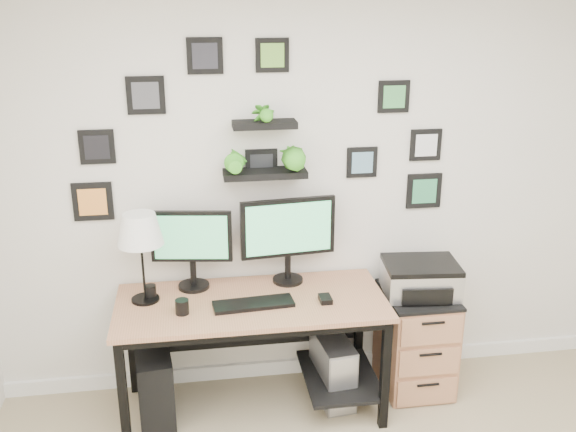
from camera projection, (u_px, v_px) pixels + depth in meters
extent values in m
plane|color=silver|center=(311.00, 191.00, 4.03)|extent=(4.00, 0.00, 4.00)
cube|color=white|center=(309.00, 364.00, 4.43)|extent=(4.00, 0.03, 0.10)
cube|color=#B07753|center=(252.00, 303.00, 3.81)|extent=(1.60, 0.70, 0.03)
cube|color=black|center=(252.00, 309.00, 3.82)|extent=(1.54, 0.64, 0.05)
cube|color=black|center=(247.00, 318.00, 4.21)|extent=(1.44, 0.02, 0.41)
cube|color=black|center=(339.00, 375.00, 4.07)|extent=(0.45, 0.63, 0.03)
cube|color=black|center=(123.00, 398.00, 3.54)|extent=(0.05, 0.05, 0.72)
cube|color=black|center=(132.00, 342.00, 4.10)|extent=(0.05, 0.05, 0.72)
cube|color=black|center=(385.00, 375.00, 3.76)|extent=(0.05, 0.05, 0.72)
cube|color=black|center=(359.00, 325.00, 4.32)|extent=(0.05, 0.05, 0.72)
cylinder|color=black|center=(194.00, 286.00, 3.97)|extent=(0.22, 0.22, 0.02)
cylinder|color=black|center=(193.00, 273.00, 3.94)|extent=(0.04, 0.04, 0.17)
cube|color=black|center=(191.00, 236.00, 3.86)|extent=(0.49, 0.11, 0.32)
cube|color=#4CB272|center=(191.00, 238.00, 3.84)|extent=(0.44, 0.07, 0.28)
cylinder|color=black|center=(288.00, 280.00, 4.05)|extent=(0.21, 0.21, 0.02)
cylinder|color=black|center=(288.00, 267.00, 4.03)|extent=(0.04, 0.04, 0.17)
cube|color=black|center=(288.00, 228.00, 3.93)|extent=(0.59, 0.09, 0.37)
cube|color=#4CB272|center=(289.00, 229.00, 3.91)|extent=(0.53, 0.06, 0.32)
cube|color=black|center=(253.00, 304.00, 3.74)|extent=(0.48, 0.19, 0.02)
cube|color=black|center=(325.00, 299.00, 3.79)|extent=(0.07, 0.11, 0.03)
cylinder|color=black|center=(146.00, 299.00, 3.80)|extent=(0.16, 0.16, 0.02)
cylinder|color=black|center=(142.00, 261.00, 3.72)|extent=(0.01, 0.01, 0.49)
cone|color=white|center=(140.00, 229.00, 3.66)|extent=(0.27, 0.27, 0.18)
cylinder|color=black|center=(182.00, 307.00, 3.63)|extent=(0.08, 0.08, 0.09)
cylinder|color=black|center=(151.00, 292.00, 3.81)|extent=(0.07, 0.07, 0.09)
cube|color=black|center=(155.00, 383.00, 3.90)|extent=(0.25, 0.48, 0.46)
cube|color=gray|center=(333.00, 368.00, 4.09)|extent=(0.23, 0.44, 0.42)
cube|color=silver|center=(344.00, 387.00, 3.89)|extent=(0.17, 0.03, 0.40)
cube|color=#B07753|center=(415.00, 341.00, 4.19)|extent=(0.42, 0.50, 0.65)
cube|color=black|center=(419.00, 295.00, 4.08)|extent=(0.43, 0.51, 0.02)
cube|color=#B07753|center=(427.00, 392.00, 4.02)|extent=(0.39, 0.02, 0.18)
cylinder|color=black|center=(428.00, 385.00, 3.99)|extent=(0.14, 0.02, 0.02)
cube|color=#B07753|center=(429.00, 362.00, 3.95)|extent=(0.39, 0.02, 0.18)
cylinder|color=black|center=(431.00, 355.00, 3.92)|extent=(0.14, 0.02, 0.02)
cube|color=#B07753|center=(432.00, 331.00, 3.88)|extent=(0.39, 0.02, 0.18)
cylinder|color=black|center=(433.00, 323.00, 3.85)|extent=(0.14, 0.02, 0.02)
cube|color=silver|center=(420.00, 280.00, 4.05)|extent=(0.49, 0.40, 0.18)
cube|color=black|center=(421.00, 265.00, 4.02)|extent=(0.49, 0.40, 0.03)
cube|color=black|center=(428.00, 297.00, 3.88)|extent=(0.31, 0.05, 0.10)
cube|color=black|center=(265.00, 174.00, 3.85)|extent=(0.50, 0.18, 0.04)
cube|color=black|center=(264.00, 124.00, 3.74)|extent=(0.38, 0.15, 0.04)
imported|color=green|center=(236.00, 149.00, 3.78)|extent=(0.15, 0.12, 0.27)
imported|color=green|center=(293.00, 147.00, 3.82)|extent=(0.15, 0.15, 0.27)
imported|color=green|center=(264.00, 99.00, 3.69)|extent=(0.13, 0.09, 0.25)
cube|color=black|center=(97.00, 147.00, 3.73)|extent=(0.20, 0.02, 0.20)
cube|color=black|center=(97.00, 147.00, 3.71)|extent=(0.14, 0.00, 0.14)
cube|color=black|center=(93.00, 202.00, 3.83)|extent=(0.23, 0.02, 0.23)
cube|color=orange|center=(93.00, 202.00, 3.82)|extent=(0.16, 0.00, 0.16)
cube|color=black|center=(424.00, 191.00, 4.13)|extent=(0.23, 0.02, 0.23)
cube|color=#34905E|center=(425.00, 191.00, 4.12)|extent=(0.16, 0.00, 0.16)
cube|color=black|center=(261.00, 165.00, 3.91)|extent=(0.20, 0.02, 0.20)
cube|color=black|center=(262.00, 165.00, 3.90)|extent=(0.14, 0.00, 0.14)
cube|color=black|center=(146.00, 95.00, 3.67)|extent=(0.22, 0.02, 0.22)
cube|color=#414147|center=(146.00, 96.00, 3.66)|extent=(0.15, 0.00, 0.15)
cube|color=black|center=(362.00, 162.00, 4.00)|extent=(0.19, 0.02, 0.19)
cube|color=#5C89A1|center=(362.00, 163.00, 3.99)|extent=(0.13, 0.00, 0.13)
cube|color=black|center=(394.00, 97.00, 3.90)|extent=(0.19, 0.02, 0.19)
cube|color=#449750|center=(394.00, 97.00, 3.89)|extent=(0.14, 0.00, 0.14)
cube|color=black|center=(426.00, 145.00, 4.03)|extent=(0.20, 0.02, 0.20)
cube|color=silver|center=(426.00, 145.00, 4.02)|extent=(0.14, 0.00, 0.14)
cube|color=black|center=(272.00, 55.00, 3.71)|extent=(0.20, 0.02, 0.20)
cube|color=#66A838|center=(272.00, 55.00, 3.70)|extent=(0.14, 0.00, 0.14)
cube|color=black|center=(205.00, 56.00, 3.65)|extent=(0.21, 0.02, 0.21)
cube|color=#232229|center=(205.00, 56.00, 3.64)|extent=(0.14, 0.00, 0.14)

